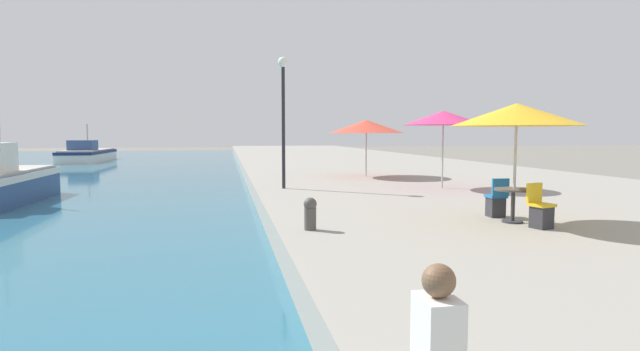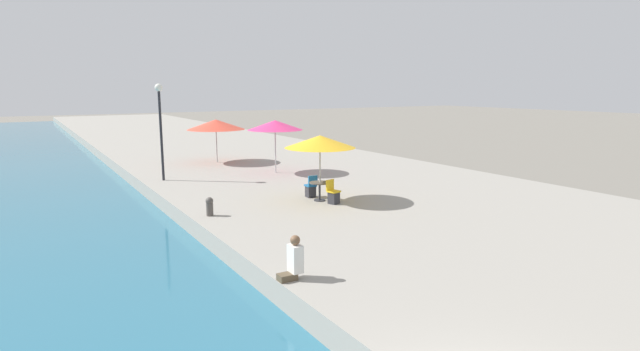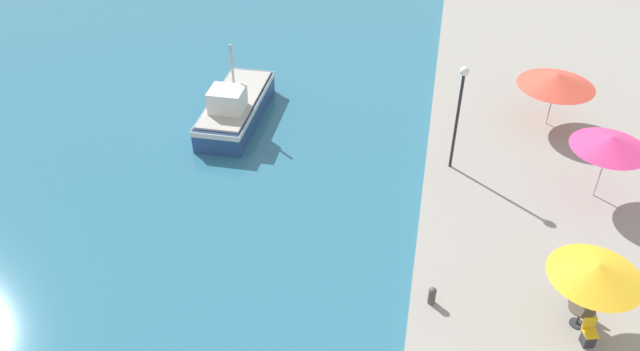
{
  "view_description": "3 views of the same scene",
  "coord_description": "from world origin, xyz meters",
  "px_view_note": "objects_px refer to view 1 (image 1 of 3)",
  "views": [
    {
      "loc": [
        -0.96,
        3.12,
        2.59
      ],
      "look_at": [
        1.5,
        16.24,
        1.46
      ],
      "focal_mm": 28.0,
      "sensor_mm": 36.0,
      "label": 1
    },
    {
      "loc": [
        -4.78,
        -3.46,
        5.04
      ],
      "look_at": [
        5.14,
        12.88,
        1.66
      ],
      "focal_mm": 28.0,
      "sensor_mm": 36.0,
      "label": 2
    },
    {
      "loc": [
        -0.14,
        -1.08,
        15.88
      ],
      "look_at": [
        -4.0,
        18.0,
        1.26
      ],
      "focal_mm": 35.0,
      "sensor_mm": 36.0,
      "label": 3
    }
  ],
  "objects_px": {
    "fishing_boat_mid": "(0,182)",
    "person_at_quay": "(431,347)",
    "fishing_boat_far": "(88,154)",
    "cafe_umbrella_striped": "(366,126)",
    "cafe_chair_left": "(541,212)",
    "cafe_chair_right": "(496,203)",
    "lamppost": "(283,100)",
    "cafe_table": "(513,198)",
    "mooring_bollard": "(310,213)",
    "cafe_umbrella_white": "(443,118)",
    "cafe_umbrella_pink": "(517,115)"
  },
  "relations": [
    {
      "from": "fishing_boat_mid",
      "to": "fishing_boat_far",
      "type": "distance_m",
      "value": 29.51
    },
    {
      "from": "cafe_umbrella_white",
      "to": "lamppost",
      "type": "xyz_separation_m",
      "value": [
        -5.56,
        0.84,
        0.62
      ]
    },
    {
      "from": "cafe_umbrella_pink",
      "to": "person_at_quay",
      "type": "height_order",
      "value": "cafe_umbrella_pink"
    },
    {
      "from": "fishing_boat_far",
      "to": "cafe_table",
      "type": "xyz_separation_m",
      "value": [
        18.67,
        -39.38,
        0.47
      ]
    },
    {
      "from": "cafe_umbrella_pink",
      "to": "cafe_umbrella_striped",
      "type": "height_order",
      "value": "cafe_umbrella_pink"
    },
    {
      "from": "cafe_table",
      "to": "mooring_bollard",
      "type": "height_order",
      "value": "cafe_table"
    },
    {
      "from": "cafe_umbrella_white",
      "to": "cafe_umbrella_striped",
      "type": "xyz_separation_m",
      "value": [
        -1.35,
        5.08,
        -0.23
      ]
    },
    {
      "from": "cafe_table",
      "to": "person_at_quay",
      "type": "bearing_deg",
      "value": -125.46
    },
    {
      "from": "cafe_table",
      "to": "person_at_quay",
      "type": "distance_m",
      "value": 8.13
    },
    {
      "from": "cafe_umbrella_pink",
      "to": "cafe_chair_left",
      "type": "xyz_separation_m",
      "value": [
        0.16,
        -0.71,
        -2.0
      ]
    },
    {
      "from": "cafe_umbrella_striped",
      "to": "cafe_table",
      "type": "height_order",
      "value": "cafe_umbrella_striped"
    },
    {
      "from": "fishing_boat_far",
      "to": "person_at_quay",
      "type": "distance_m",
      "value": 48.07
    },
    {
      "from": "mooring_bollard",
      "to": "fishing_boat_far",
      "type": "bearing_deg",
      "value": 109.85
    },
    {
      "from": "cafe_umbrella_white",
      "to": "person_at_quay",
      "type": "bearing_deg",
      "value": -114.67
    },
    {
      "from": "fishing_boat_mid",
      "to": "cafe_umbrella_pink",
      "type": "distance_m",
      "value": 17.66
    },
    {
      "from": "fishing_boat_far",
      "to": "cafe_umbrella_white",
      "type": "distance_m",
      "value": 38.38
    },
    {
      "from": "fishing_boat_mid",
      "to": "cafe_table",
      "type": "height_order",
      "value": "fishing_boat_mid"
    },
    {
      "from": "cafe_table",
      "to": "cafe_chair_right",
      "type": "xyz_separation_m",
      "value": [
        0.03,
        0.72,
        -0.21
      ]
    },
    {
      "from": "cafe_chair_left",
      "to": "cafe_chair_right",
      "type": "bearing_deg",
      "value": -98.75
    },
    {
      "from": "cafe_chair_left",
      "to": "cafe_chair_right",
      "type": "distance_m",
      "value": 1.43
    },
    {
      "from": "cafe_table",
      "to": "lamppost",
      "type": "xyz_separation_m",
      "value": [
        -4.12,
        7.62,
        2.56
      ]
    },
    {
      "from": "cafe_umbrella_white",
      "to": "lamppost",
      "type": "distance_m",
      "value": 5.66
    },
    {
      "from": "cafe_umbrella_striped",
      "to": "cafe_table",
      "type": "distance_m",
      "value": 11.99
    },
    {
      "from": "cafe_chair_left",
      "to": "lamppost",
      "type": "xyz_separation_m",
      "value": [
        -4.31,
        8.32,
        2.77
      ]
    },
    {
      "from": "cafe_umbrella_white",
      "to": "cafe_chair_right",
      "type": "distance_m",
      "value": 6.58
    },
    {
      "from": "cafe_chair_left",
      "to": "lamppost",
      "type": "distance_m",
      "value": 9.77
    },
    {
      "from": "cafe_chair_right",
      "to": "cafe_umbrella_pink",
      "type": "bearing_deg",
      "value": -87.87
    },
    {
      "from": "mooring_bollard",
      "to": "cafe_umbrella_pink",
      "type": "bearing_deg",
      "value": 0.3
    },
    {
      "from": "cafe_umbrella_striped",
      "to": "cafe_chair_left",
      "type": "bearing_deg",
      "value": -89.53
    },
    {
      "from": "cafe_table",
      "to": "mooring_bollard",
      "type": "distance_m",
      "value": 4.46
    },
    {
      "from": "mooring_bollard",
      "to": "cafe_chair_right",
      "type": "bearing_deg",
      "value": 9.34
    },
    {
      "from": "fishing_boat_mid",
      "to": "cafe_chair_left",
      "type": "distance_m",
      "value": 18.08
    },
    {
      "from": "fishing_boat_far",
      "to": "mooring_bollard",
      "type": "xyz_separation_m",
      "value": [
        14.22,
        -39.39,
        0.29
      ]
    },
    {
      "from": "cafe_umbrella_white",
      "to": "cafe_table",
      "type": "height_order",
      "value": "cafe_umbrella_white"
    },
    {
      "from": "mooring_bollard",
      "to": "lamppost",
      "type": "distance_m",
      "value": 8.12
    },
    {
      "from": "person_at_quay",
      "to": "mooring_bollard",
      "type": "relative_size",
      "value": 1.59
    },
    {
      "from": "cafe_umbrella_pink",
      "to": "cafe_chair_right",
      "type": "distance_m",
      "value": 2.12
    },
    {
      "from": "cafe_chair_right",
      "to": "lamppost",
      "type": "relative_size",
      "value": 0.2
    },
    {
      "from": "person_at_quay",
      "to": "cafe_chair_left",
      "type": "bearing_deg",
      "value": 50.37
    },
    {
      "from": "cafe_chair_left",
      "to": "cafe_chair_right",
      "type": "relative_size",
      "value": 1.0
    },
    {
      "from": "cafe_umbrella_striped",
      "to": "cafe_chair_left",
      "type": "distance_m",
      "value": 12.71
    },
    {
      "from": "fishing_boat_mid",
      "to": "person_at_quay",
      "type": "height_order",
      "value": "fishing_boat_mid"
    },
    {
      "from": "cafe_chair_right",
      "to": "lamppost",
      "type": "distance_m",
      "value": 8.51
    },
    {
      "from": "fishing_boat_far",
      "to": "cafe_table",
      "type": "distance_m",
      "value": 43.58
    },
    {
      "from": "cafe_umbrella_pink",
      "to": "cafe_table",
      "type": "relative_size",
      "value": 3.44
    },
    {
      "from": "cafe_umbrella_striped",
      "to": "lamppost",
      "type": "distance_m",
      "value": 6.03
    },
    {
      "from": "cafe_umbrella_striped",
      "to": "person_at_quay",
      "type": "height_order",
      "value": "cafe_umbrella_striped"
    },
    {
      "from": "person_at_quay",
      "to": "mooring_bollard",
      "type": "height_order",
      "value": "person_at_quay"
    },
    {
      "from": "cafe_chair_right",
      "to": "mooring_bollard",
      "type": "relative_size",
      "value": 1.39
    },
    {
      "from": "person_at_quay",
      "to": "lamppost",
      "type": "distance_m",
      "value": 14.5
    }
  ]
}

